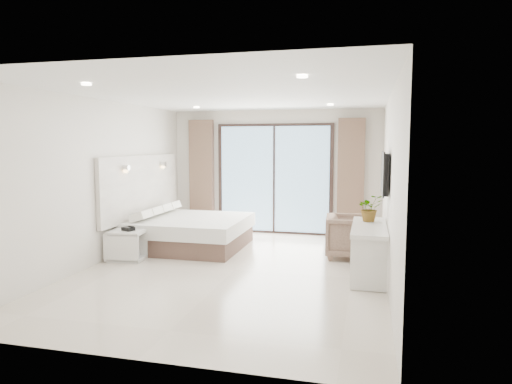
% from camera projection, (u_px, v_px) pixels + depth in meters
% --- Properties ---
extents(ground, '(6.20, 6.20, 0.00)m').
position_uv_depth(ground, '(235.00, 270.00, 7.16)').
color(ground, beige).
rests_on(ground, ground).
extents(room_shell, '(4.62, 6.22, 2.72)m').
position_uv_depth(room_shell, '(238.00, 166.00, 7.90)').
color(room_shell, silver).
rests_on(room_shell, ground).
extents(bed, '(2.06, 1.96, 0.71)m').
position_uv_depth(bed, '(190.00, 232.00, 8.69)').
color(bed, brown).
rests_on(bed, ground).
extents(nightstand, '(0.60, 0.52, 0.51)m').
position_uv_depth(nightstand, '(127.00, 245.00, 7.72)').
color(nightstand, silver).
rests_on(nightstand, ground).
extents(phone, '(0.23, 0.20, 0.06)m').
position_uv_depth(phone, '(128.00, 229.00, 7.68)').
color(phone, black).
rests_on(phone, nightstand).
extents(console_desk, '(0.50, 1.60, 0.77)m').
position_uv_depth(console_desk, '(369.00, 239.00, 6.76)').
color(console_desk, silver).
rests_on(console_desk, ground).
extents(plant, '(0.50, 0.53, 0.33)m').
position_uv_depth(plant, '(370.00, 211.00, 7.07)').
color(plant, '#33662D').
rests_on(plant, console_desk).
extents(armchair, '(0.79, 0.84, 0.82)m').
position_uv_depth(armchair, '(350.00, 234.00, 7.91)').
color(armchair, '#91755F').
rests_on(armchair, ground).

